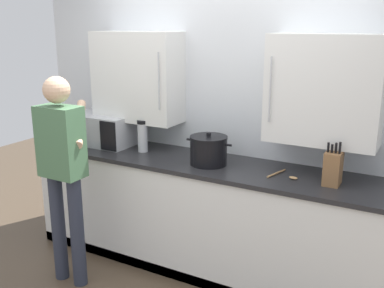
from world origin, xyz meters
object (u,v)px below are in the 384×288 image
Objects in this scene: knife_block at (333,168)px; wooden_spoon at (285,175)px; microwave_oven at (100,129)px; thermos_flask at (143,136)px; stock_pot at (209,150)px; person_figure at (63,163)px.

knife_block is 1.39× the size of wooden_spoon.
knife_block is at bearing 0.49° from wooden_spoon.
microwave_oven is at bearing 178.36° from knife_block.
thermos_flask is at bearing 178.23° from wooden_spoon.
thermos_flask reaches higher than stock_pot.
wooden_spoon is 0.81× the size of thermos_flask.
wooden_spoon is 0.58× the size of stock_pot.
microwave_oven is 1.80m from wooden_spoon.
wooden_spoon is 1.68m from person_figure.
person_figure is (-0.91, -0.67, -0.06)m from stock_pot.
knife_block reaches higher than microwave_oven.
thermos_flask is 0.17× the size of person_figure.
person_figure reaches higher than wooden_spoon.
thermos_flask is (-1.29, 0.04, 0.13)m from wooden_spoon.
stock_pot is 0.24× the size of person_figure.
stock_pot is at bearing 36.31° from person_figure.
stock_pot is (-0.96, -0.01, -0.01)m from knife_block.
knife_block is 1.63m from thermos_flask.
thermos_flask is at bearing 178.69° from knife_block.
wooden_spoon is at bearing -179.51° from knife_block.
knife_block is 0.35m from wooden_spoon.
microwave_oven is 0.50m from thermos_flask.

